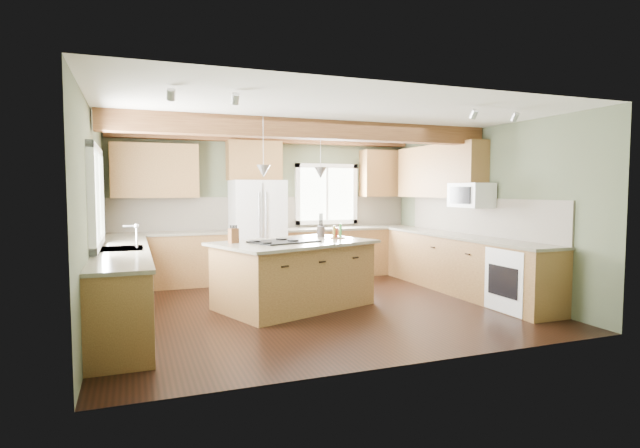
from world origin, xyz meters
name	(u,v)px	position (x,y,z in m)	size (l,w,h in m)	color
floor	(315,306)	(0.00, 0.00, 0.00)	(5.60, 5.60, 0.00)	black
ceiling	(314,119)	(0.00, 0.00, 2.60)	(5.60, 5.60, 0.00)	silver
wall_back	(268,208)	(0.00, 2.50, 1.30)	(5.60, 5.60, 0.00)	#50583E
wall_left	(93,218)	(-2.80, 0.00, 1.30)	(5.00, 5.00, 0.00)	#50583E
wall_right	(480,211)	(2.80, 0.00, 1.30)	(5.00, 5.00, 0.00)	#50583E
ceiling_beam	(312,130)	(0.00, 0.10, 2.47)	(5.55, 0.26, 0.26)	#4C2715
soffit_trim	(269,140)	(0.00, 2.40, 2.54)	(5.55, 0.20, 0.10)	#4C2715
backsplash_back	(269,213)	(0.00, 2.48, 1.21)	(5.58, 0.03, 0.58)	brown
backsplash_right	(477,216)	(2.78, 0.05, 1.21)	(0.03, 3.70, 0.58)	brown
base_cab_back_left	(170,261)	(-1.79, 2.20, 0.44)	(2.02, 0.60, 0.88)	brown
counter_back_left	(169,234)	(-1.79, 2.20, 0.90)	(2.06, 0.64, 0.04)	#4A4536
base_cab_back_right	(348,252)	(1.49, 2.20, 0.44)	(2.62, 0.60, 0.88)	brown
counter_back_right	(348,228)	(1.49, 2.20, 0.90)	(2.66, 0.64, 0.04)	#4A4536
base_cab_left	(122,287)	(-2.50, 0.05, 0.44)	(0.60, 3.70, 0.88)	brown
counter_left	(121,250)	(-2.50, 0.05, 0.90)	(0.64, 3.74, 0.04)	#4A4536
base_cab_right	(462,265)	(2.50, 0.05, 0.44)	(0.60, 3.70, 0.88)	brown
counter_right	(462,236)	(2.50, 0.05, 0.90)	(0.64, 3.74, 0.04)	#4A4536
upper_cab_back_left	(155,171)	(-1.99, 2.33, 1.95)	(1.40, 0.35, 0.90)	brown
upper_cab_over_fridge	(254,161)	(-0.30, 2.33, 2.15)	(0.96, 0.35, 0.70)	brown
upper_cab_right	(439,171)	(2.62, 0.90, 1.95)	(0.35, 2.20, 0.90)	brown
upper_cab_back_corner	(383,174)	(2.30, 2.33, 1.95)	(0.90, 0.35, 0.90)	brown
window_left	(95,197)	(-2.78, 0.05, 1.55)	(0.04, 1.60, 1.05)	white
window_back	(326,194)	(1.15, 2.48, 1.55)	(1.10, 0.04, 1.00)	white
sink	(121,250)	(-2.50, 0.05, 0.91)	(0.50, 0.65, 0.03)	#262628
faucet	(137,237)	(-2.32, 0.05, 1.05)	(0.02, 0.02, 0.28)	#B2B2B7
dishwasher	(121,312)	(-2.49, -1.25, 0.43)	(0.60, 0.60, 0.84)	white
oven	(521,280)	(2.49, -1.25, 0.43)	(0.60, 0.72, 0.84)	white
microwave	(471,195)	(2.58, -0.05, 1.55)	(0.40, 0.70, 0.38)	white
pendant_left	(263,171)	(-0.74, -0.07, 1.88)	(0.18, 0.18, 0.16)	#B2B2B7
pendant_right	(321,173)	(0.19, 0.27, 1.88)	(0.18, 0.18, 0.16)	#B2B2B7
refrigerator	(257,231)	(-0.30, 2.12, 0.90)	(0.90, 0.74, 1.80)	white
island	(294,275)	(-0.27, 0.10, 0.44)	(1.98, 1.21, 0.88)	brown
island_top	(294,243)	(-0.27, 0.10, 0.90)	(2.11, 1.34, 0.04)	#4A4536
cooktop	(284,241)	(-0.43, 0.04, 0.93)	(0.86, 0.57, 0.02)	black
knife_block	(234,236)	(-1.10, 0.16, 1.02)	(0.12, 0.09, 0.20)	#5B321B
utensil_crock	(321,231)	(0.32, 0.60, 1.00)	(0.12, 0.12, 0.16)	#3D3431
bottle_tray	(338,231)	(0.47, 0.28, 1.02)	(0.23, 0.23, 0.21)	#592F1A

